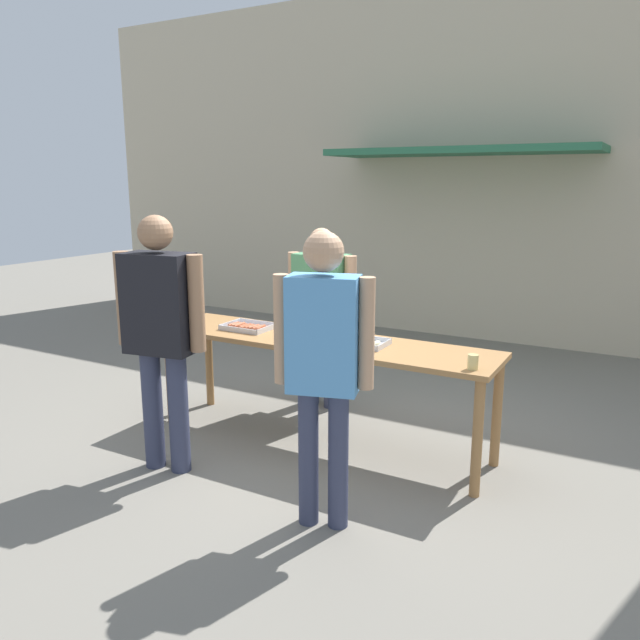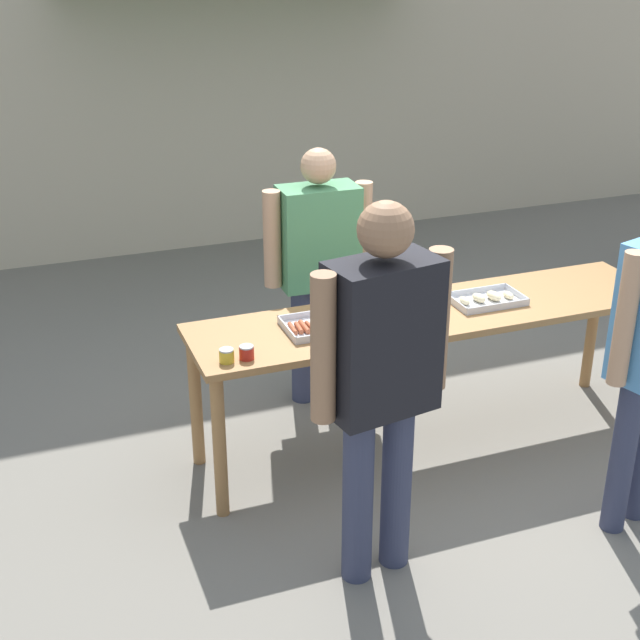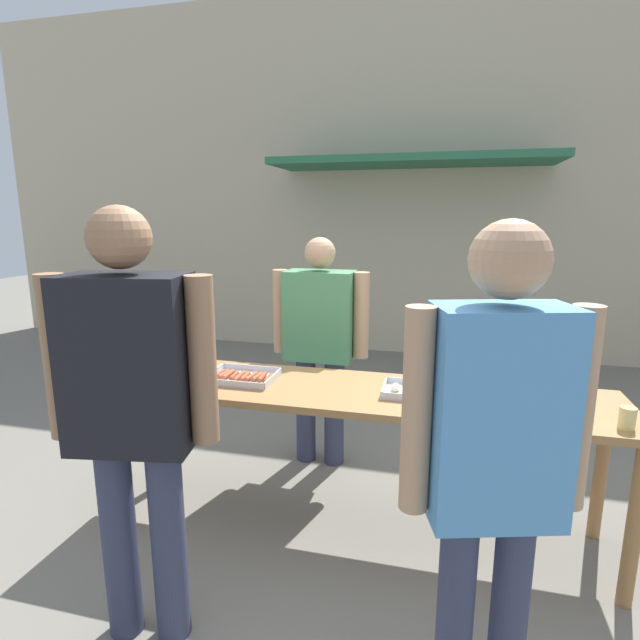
% 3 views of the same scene
% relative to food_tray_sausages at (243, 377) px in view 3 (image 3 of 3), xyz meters
% --- Properties ---
extents(ground_plane, '(24.00, 24.00, 0.00)m').
position_rel_food_tray_sausages_xyz_m(ground_plane, '(0.68, 0.00, -0.87)').
color(ground_plane, slate).
extents(building_facade_back, '(12.00, 1.11, 4.50)m').
position_rel_food_tray_sausages_xyz_m(building_facade_back, '(0.68, 3.98, 1.38)').
color(building_facade_back, beige).
rests_on(building_facade_back, ground).
extents(serving_table, '(2.78, 0.66, 0.86)m').
position_rel_food_tray_sausages_xyz_m(serving_table, '(0.68, 0.00, -0.11)').
color(serving_table, olive).
rests_on(serving_table, ground).
extents(food_tray_sausages, '(0.38, 0.31, 0.04)m').
position_rel_food_tray_sausages_xyz_m(food_tray_sausages, '(0.00, 0.00, 0.00)').
color(food_tray_sausages, silver).
rests_on(food_tray_sausages, serving_table).
extents(food_tray_buns, '(0.41, 0.26, 0.06)m').
position_rel_food_tray_sausages_xyz_m(food_tray_buns, '(1.02, 0.00, 0.00)').
color(food_tray_buns, silver).
rests_on(food_tray_buns, serving_table).
extents(condiment_jar_mustard, '(0.08, 0.08, 0.07)m').
position_rel_food_tray_sausages_xyz_m(condiment_jar_mustard, '(-0.58, -0.21, 0.02)').
color(condiment_jar_mustard, gold).
rests_on(condiment_jar_mustard, serving_table).
extents(condiment_jar_ketchup, '(0.08, 0.08, 0.07)m').
position_rel_food_tray_sausages_xyz_m(condiment_jar_ketchup, '(-0.47, -0.21, 0.02)').
color(condiment_jar_ketchup, '#B22319').
rests_on(condiment_jar_ketchup, serving_table).
extents(beer_cup, '(0.07, 0.07, 0.10)m').
position_rel_food_tray_sausages_xyz_m(beer_cup, '(1.93, -0.21, 0.03)').
color(beer_cup, '#DBC67A').
rests_on(beer_cup, serving_table).
extents(person_server_behind_table, '(0.69, 0.27, 1.65)m').
position_rel_food_tray_sausages_xyz_m(person_server_behind_table, '(0.27, 0.76, 0.09)').
color(person_server_behind_table, '#333851').
rests_on(person_server_behind_table, ground).
extents(person_customer_holding_hotdog, '(0.69, 0.34, 1.84)m').
position_rel_food_tray_sausages_xyz_m(person_customer_holding_hotdog, '(-0.07, -0.94, 0.21)').
color(person_customer_holding_hotdog, '#333851').
rests_on(person_customer_holding_hotdog, ground).
extents(person_customer_with_cup, '(0.57, 0.33, 1.79)m').
position_rel_food_tray_sausages_xyz_m(person_customer_with_cup, '(1.29, -1.06, 0.20)').
color(person_customer_with_cup, '#333851').
rests_on(person_customer_with_cup, ground).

